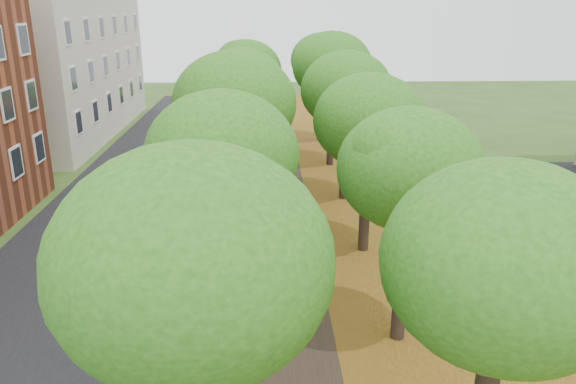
{
  "coord_description": "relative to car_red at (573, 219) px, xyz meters",
  "views": [
    {
      "loc": [
        -1.03,
        -7.75,
        9.11
      ],
      "look_at": [
        -0.32,
        11.68,
        2.5
      ],
      "focal_mm": 35.0,
      "sensor_mm": 36.0,
      "label": 1
    }
  ],
  "objects": [
    {
      "name": "street_asphalt",
      "position": [
        -19.0,
        1.72,
        -0.62
      ],
      "size": [
        8.0,
        70.0,
        0.01
      ],
      "primitive_type": "cube",
      "color": "black",
      "rests_on": "ground"
    },
    {
      "name": "footpath",
      "position": [
        -11.5,
        1.72,
        -0.62
      ],
      "size": [
        3.2,
        70.0,
        0.01
      ],
      "primitive_type": "cube",
      "color": "black",
      "rests_on": "ground"
    },
    {
      "name": "leaf_verge",
      "position": [
        -6.5,
        1.72,
        -0.61
      ],
      "size": [
        7.5,
        70.0,
        0.01
      ],
      "primitive_type": "cube",
      "color": "#92601B",
      "rests_on": "ground"
    },
    {
      "name": "tree_row_west",
      "position": [
        -13.7,
        1.72,
        4.6
      ],
      "size": [
        4.13,
        34.13,
        7.01
      ],
      "color": "black",
      "rests_on": "ground"
    },
    {
      "name": "tree_row_east",
      "position": [
        -8.9,
        1.72,
        4.6
      ],
      "size": [
        4.13,
        34.13,
        7.01
      ],
      "color": "black",
      "rests_on": "ground"
    },
    {
      "name": "building_cream",
      "position": [
        -28.5,
        19.72,
        4.59
      ],
      "size": [
        10.3,
        20.3,
        10.4
      ],
      "color": "beige",
      "rests_on": "ground"
    },
    {
      "name": "car_red",
      "position": [
        0.0,
        0.0,
        0.0
      ],
      "size": [
        3.94,
        2.0,
        1.24
      ],
      "primitive_type": "imported",
      "rotation": [
        0.0,
        0.0,
        1.38
      ],
      "color": "maroon",
      "rests_on": "ground"
    },
    {
      "name": "car_grey",
      "position": [
        -0.5,
        1.33,
        0.15
      ],
      "size": [
        5.61,
        3.12,
        1.54
      ],
      "primitive_type": "imported",
      "rotation": [
        0.0,
        0.0,
        1.76
      ],
      "color": "#2D2D32",
      "rests_on": "ground"
    },
    {
      "name": "car_white",
      "position": [
        0.48,
        6.49,
        0.03
      ],
      "size": [
        4.94,
        2.81,
        1.3
      ],
      "primitive_type": "imported",
      "rotation": [
        0.0,
        0.0,
        1.72
      ],
      "color": "silver",
      "rests_on": "ground"
    }
  ]
}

